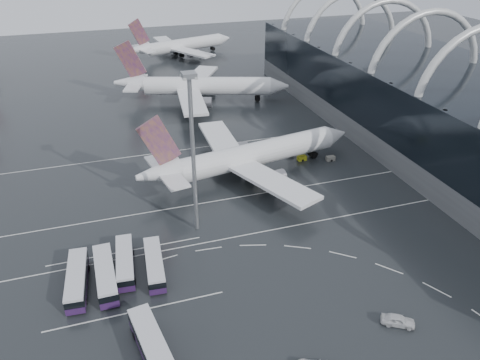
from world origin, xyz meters
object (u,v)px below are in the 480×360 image
object	(u,v)px
airliner_main	(248,156)
airliner_gate_c	(180,46)
airliner_gate_b	(199,87)
bus_row_near_c	(125,262)
gse_cart_belly_b	(290,154)
bus_row_near_a	(77,279)
bus_row_near_b	(105,274)
bus_row_near_d	(154,264)
gse_cart_belly_d	(331,158)
bus_row_far_b	(153,347)
gse_cart_belly_a	(302,158)
floodlight_mast	(192,137)
van_curve_b	(398,320)
gse_cart_belly_c	(259,178)

from	to	relation	value
airliner_main	airliner_gate_c	world-z (taller)	airliner_main
airliner_gate_b	bus_row_near_c	xyz separation A→B (m)	(-32.98, -81.79, -3.38)
airliner_gate_b	airliner_gate_c	xyz separation A→B (m)	(6.42, 61.95, -0.49)
gse_cart_belly_b	airliner_gate_b	bearing A→B (deg)	104.38
bus_row_near_a	bus_row_near_b	bearing A→B (deg)	-88.55
bus_row_near_c	gse_cart_belly_b	world-z (taller)	bus_row_near_c
airliner_gate_c	bus_row_near_a	world-z (taller)	airliner_gate_c
bus_row_near_d	gse_cart_belly_b	size ratio (longest dim) A/B	6.56
bus_row_near_a	gse_cart_belly_d	bearing A→B (deg)	-60.18
airliner_gate_c	bus_row_near_a	size ratio (longest dim) A/B	3.75
bus_row_far_b	gse_cart_belly_b	size ratio (longest dim) A/B	7.45
airliner_gate_c	bus_row_near_c	xyz separation A→B (m)	(-39.40, -143.75, -2.89)
bus_row_near_c	gse_cart_belly_a	world-z (taller)	bus_row_near_c
bus_row_near_a	gse_cart_belly_d	world-z (taller)	bus_row_near_a
airliner_gate_b	bus_row_near_a	bearing A→B (deg)	-97.55
floodlight_mast	gse_cart_belly_a	size ratio (longest dim) A/B	13.96
bus_row_near_c	van_curve_b	bearing A→B (deg)	-119.73
bus_row_far_b	bus_row_near_d	bearing A→B (deg)	-18.48
airliner_gate_b	gse_cart_belly_c	distance (m)	59.00
gse_cart_belly_d	gse_cart_belly_a	bearing A→B (deg)	161.05
gse_cart_belly_a	bus_row_near_a	bearing A→B (deg)	-149.91
bus_row_near_d	bus_row_near_c	bearing A→B (deg)	69.77
gse_cart_belly_c	gse_cart_belly_b	bearing A→B (deg)	39.83
bus_row_far_b	gse_cart_belly_b	bearing A→B (deg)	-48.24
bus_row_far_b	van_curve_b	distance (m)	36.38
airliner_gate_b	bus_row_near_c	world-z (taller)	airliner_gate_b
airliner_gate_c	gse_cart_belly_a	world-z (taller)	airliner_gate_c
airliner_main	airliner_gate_b	size ratio (longest dim) A/B	0.98
airliner_gate_b	bus_row_near_d	bearing A→B (deg)	-90.13
bus_row_near_a	gse_cart_belly_b	bearing A→B (deg)	-52.15
bus_row_near_c	van_curve_b	distance (m)	45.59
bus_row_near_a	gse_cart_belly_b	world-z (taller)	bus_row_near_a
bus_row_far_b	gse_cart_belly_a	xyz separation A→B (m)	(45.56, 50.04, -1.28)
airliner_gate_c	gse_cart_belly_c	distance (m)	121.00
floodlight_mast	gse_cart_belly_b	xyz separation A→B (m)	(30.66, 24.63, -19.25)
airliner_gate_b	bus_row_far_b	bearing A→B (deg)	-88.58
airliner_gate_b	gse_cart_belly_b	bearing A→B (deg)	-57.17
bus_row_near_c	airliner_gate_b	bearing A→B (deg)	-17.48
bus_row_near_b	bus_row_near_d	xyz separation A→B (m)	(8.22, 0.33, -0.14)
airliner_gate_b	airliner_gate_c	distance (m)	62.28
floodlight_mast	gse_cart_belly_d	size ratio (longest dim) A/B	14.55
airliner_gate_c	gse_cart_belly_c	size ratio (longest dim) A/B	21.75
bus_row_near_d	gse_cart_belly_d	size ratio (longest dim) A/B	5.85
gse_cart_belly_b	gse_cart_belly_c	world-z (taller)	gse_cart_belly_c
bus_row_near_b	gse_cart_belly_b	distance (m)	60.54
floodlight_mast	airliner_gate_b	bearing A→B (deg)	76.05
airliner_gate_b	bus_row_near_a	world-z (taller)	airliner_gate_b
van_curve_b	gse_cart_belly_a	bearing A→B (deg)	21.29
airliner_main	bus_row_near_a	bearing A→B (deg)	-153.89
airliner_gate_b	floodlight_mast	distance (m)	76.89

